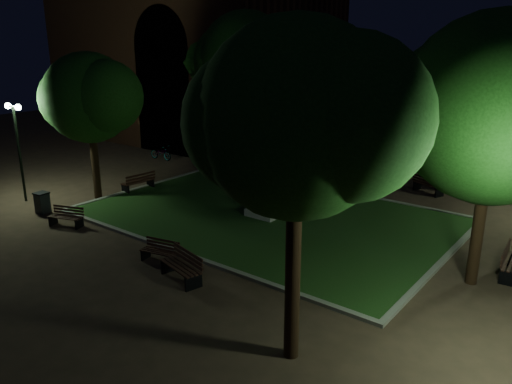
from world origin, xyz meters
TOP-DOWN VIEW (x-y plane):
  - ground at (0.00, 0.00)m, footprint 80.00×80.00m
  - lawn at (0.00, 2.00)m, footprint 15.00×10.00m
  - lawn_kerb at (0.00, 2.00)m, footprint 15.40×10.40m
  - monument at (0.00, 2.00)m, footprint 1.40×1.40m
  - building_main at (-15.86, 13.79)m, footprint 20.00×12.00m
  - tree_west at (-8.00, -0.85)m, footprint 5.10×4.16m
  - tree_north_wl at (-5.04, 7.01)m, footprint 6.11×4.99m
  - tree_east at (8.91, 0.98)m, footprint 6.78×5.53m
  - tree_se at (6.50, -5.65)m, footprint 5.31×4.33m
  - tree_nw at (-9.47, 9.91)m, footprint 5.53×4.52m
  - tree_far_north at (-3.68, 13.69)m, footprint 5.97×4.87m
  - lamppost_sw at (-10.37, -3.27)m, footprint 1.18×0.28m
  - lamppost_nw at (-11.30, 10.31)m, footprint 1.18×0.28m
  - bench_near_left at (-0.16, -3.93)m, footprint 1.46×0.76m
  - bench_near_right at (1.44, -4.43)m, footprint 1.83×1.00m
  - bench_west_near at (-5.83, -3.95)m, footprint 1.54×0.98m
  - bench_left_side at (-7.39, 1.11)m, footprint 0.74×1.77m
  - bench_right_side at (9.66, 2.26)m, footprint 0.75×1.81m
  - bench_far_side at (4.33, 9.61)m, footprint 1.73×1.18m
  - trash_bin at (-8.14, -3.67)m, footprint 0.59×0.59m
  - bicycle at (-11.74, 6.49)m, footprint 1.77×0.71m

SIDE VIEW (x-z plane):
  - ground at x=0.00m, z-range 0.00..0.00m
  - lawn at x=0.00m, z-range 0.00..0.08m
  - lawn_kerb at x=0.00m, z-range 0.00..0.12m
  - bench_near_left at x=-0.16m, z-range -0.02..0.74m
  - bench_west_near at x=-5.83m, z-range -0.02..0.78m
  - bench_far_side at x=4.33m, z-range -0.03..0.87m
  - bench_left_side at x=-7.39m, z-range -0.03..0.92m
  - bench_near_right at x=1.44m, z-range -0.03..0.93m
  - bicycle at x=-11.74m, z-range 0.00..0.91m
  - bench_right_side at x=9.66m, z-range -0.03..0.94m
  - trash_bin at x=-8.14m, z-range 0.01..0.94m
  - monument at x=0.00m, z-range -0.64..2.56m
  - lamppost_sw at x=-10.37m, z-range 0.90..5.51m
  - lamppost_nw at x=-11.30m, z-range 0.91..5.61m
  - tree_west at x=-8.00m, z-range 1.36..8.24m
  - tree_east at x=8.91m, z-range 1.35..9.59m
  - tree_se at x=6.50m, z-range 1.79..9.72m
  - tree_far_north at x=-3.68m, z-range 1.75..10.13m
  - tree_nw at x=-9.47m, z-range 1.90..10.23m
  - tree_north_wl at x=-5.04m, z-range 1.95..10.86m
  - building_main at x=-15.86m, z-range -0.12..14.88m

